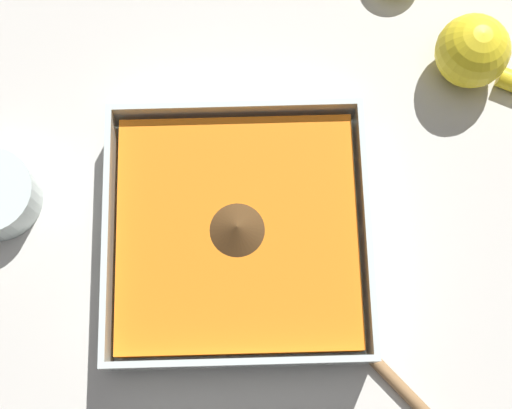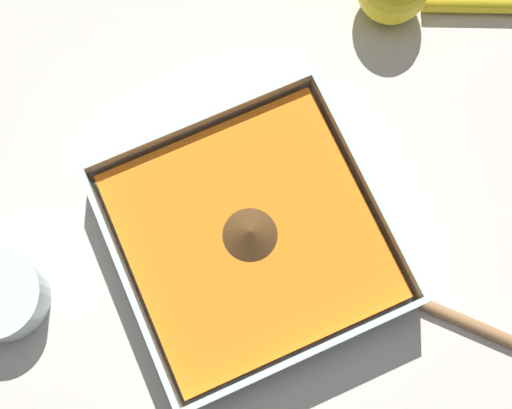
% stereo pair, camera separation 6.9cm
% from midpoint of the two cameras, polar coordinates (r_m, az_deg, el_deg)
% --- Properties ---
extents(ground_plane, '(4.00, 4.00, 0.00)m').
position_cam_midpoint_polar(ground_plane, '(0.72, -1.27, 0.24)').
color(ground_plane, beige).
extents(square_dish, '(0.25, 0.25, 0.05)m').
position_cam_midpoint_polar(square_dish, '(0.69, 1.34, -2.93)').
color(square_dish, silver).
rests_on(square_dish, ground_plane).
extents(lemon_squeezer, '(0.22, 0.13, 0.08)m').
position_cam_midpoint_polar(lemon_squeezer, '(0.78, 20.41, 10.43)').
color(lemon_squeezer, yellow).
rests_on(lemon_squeezer, ground_plane).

